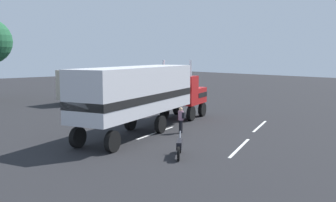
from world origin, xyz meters
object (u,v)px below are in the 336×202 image
Objects in this scene: person_bystander at (181,119)px; motorcycle at (179,147)px; semi_truck at (146,92)px; parked_bus at (105,81)px.

motorcycle is (-3.89, -3.89, -0.41)m from person_bystander.
semi_truck reaches higher than parked_bus.
motorcycle is at bearing -114.36° from semi_truck.
parked_bus is (5.91, 17.82, 1.17)m from person_bystander.
semi_truck is at bearing 65.64° from motorcycle.
person_bystander is at bearing 45.04° from motorcycle.
parked_bus is at bearing 65.72° from motorcycle.
person_bystander is 5.52m from motorcycle.
parked_bus reaches higher than person_bystander.
semi_truck reaches higher than motorcycle.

